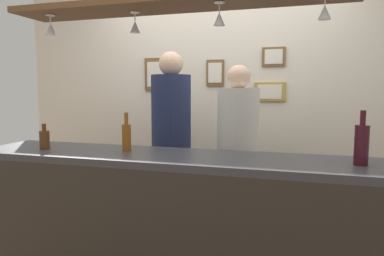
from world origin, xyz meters
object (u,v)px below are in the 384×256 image
(picture_frame_lower_pair, at_px, (270,92))
(picture_frame_crest, at_px, (215,73))
(person_right_white_patterned_shirt, at_px, (238,145))
(bottle_beer_amber_tall, at_px, (127,136))
(bottle_beer_brown_stubby, at_px, (45,139))
(picture_frame_caricature, at_px, (156,74))
(person_left_navy_shirt, at_px, (171,133))
(bottle_wine_dark_red, at_px, (362,144))
(picture_frame_upper_small, at_px, (274,57))

(picture_frame_lower_pair, xyz_separation_m, picture_frame_crest, (-0.54, 0.00, 0.19))
(person_right_white_patterned_shirt, xyz_separation_m, bottle_beer_amber_tall, (-0.64, -0.72, 0.14))
(bottle_beer_brown_stubby, xyz_separation_m, picture_frame_caricature, (0.23, 1.47, 0.50))
(bottle_beer_amber_tall, bearing_deg, person_left_navy_shirt, 85.35)
(bottle_wine_dark_red, height_order, picture_frame_crest, picture_frame_crest)
(bottle_beer_amber_tall, distance_m, picture_frame_lower_pair, 1.63)
(bottle_wine_dark_red, bearing_deg, bottle_beer_amber_tall, 178.43)
(bottle_beer_amber_tall, height_order, bottle_beer_brown_stubby, bottle_beer_amber_tall)
(person_left_navy_shirt, bearing_deg, picture_frame_crest, 69.54)
(person_right_white_patterned_shirt, height_order, picture_frame_crest, picture_frame_crest)
(bottle_wine_dark_red, xyz_separation_m, picture_frame_lower_pair, (-0.60, 1.40, 0.27))
(bottle_beer_amber_tall, relative_size, bottle_wine_dark_red, 0.87)
(person_right_white_patterned_shirt, bearing_deg, person_left_navy_shirt, 180.00)
(person_left_navy_shirt, bearing_deg, picture_frame_lower_pair, 39.44)
(picture_frame_caricature, relative_size, picture_frame_lower_pair, 1.13)
(picture_frame_caricature, bearing_deg, picture_frame_upper_small, 0.00)
(bottle_wine_dark_red, distance_m, picture_frame_lower_pair, 1.55)
(person_left_navy_shirt, xyz_separation_m, bottle_beer_brown_stubby, (-0.63, -0.83, 0.03))
(person_right_white_patterned_shirt, bearing_deg, bottle_wine_dark_red, -43.65)
(bottle_wine_dark_red, bearing_deg, picture_frame_lower_pair, 113.06)
(bottle_beer_amber_tall, xyz_separation_m, picture_frame_crest, (0.30, 1.36, 0.48))
(bottle_beer_brown_stubby, bearing_deg, picture_frame_lower_pair, 46.23)
(picture_frame_crest, bearing_deg, person_right_white_patterned_shirt, -62.06)
(person_right_white_patterned_shirt, height_order, picture_frame_lower_pair, person_right_white_patterned_shirt)
(picture_frame_upper_small, bearing_deg, bottle_beer_amber_tall, -122.52)
(bottle_wine_dark_red, height_order, picture_frame_caricature, picture_frame_caricature)
(picture_frame_lower_pair, bearing_deg, bottle_beer_amber_tall, -121.61)
(picture_frame_crest, bearing_deg, picture_frame_caricature, 180.00)
(bottle_beer_amber_tall, distance_m, bottle_beer_brown_stubby, 0.58)
(picture_frame_lower_pair, bearing_deg, person_right_white_patterned_shirt, -107.33)
(person_right_white_patterned_shirt, height_order, bottle_wine_dark_red, person_right_white_patterned_shirt)
(person_right_white_patterned_shirt, relative_size, picture_frame_lower_pair, 5.46)
(bottle_wine_dark_red, height_order, picture_frame_upper_small, picture_frame_upper_small)
(bottle_wine_dark_red, relative_size, bottle_beer_brown_stubby, 1.67)
(bottle_beer_amber_tall, xyz_separation_m, picture_frame_lower_pair, (0.84, 1.36, 0.29))
(person_left_navy_shirt, distance_m, picture_frame_upper_small, 1.24)
(picture_frame_upper_small, bearing_deg, picture_frame_crest, 180.00)
(person_right_white_patterned_shirt, xyz_separation_m, picture_frame_crest, (-0.34, 0.64, 0.62))
(person_right_white_patterned_shirt, height_order, bottle_beer_amber_tall, person_right_white_patterned_shirt)
(bottle_beer_brown_stubby, height_order, picture_frame_caricature, picture_frame_caricature)
(bottle_beer_amber_tall, relative_size, bottle_beer_brown_stubby, 1.44)
(picture_frame_crest, bearing_deg, bottle_beer_amber_tall, -102.34)
(person_left_navy_shirt, bearing_deg, bottle_beer_brown_stubby, -127.18)
(bottle_wine_dark_red, height_order, picture_frame_lower_pair, picture_frame_lower_pair)
(bottle_beer_brown_stubby, relative_size, picture_frame_upper_small, 0.82)
(person_left_navy_shirt, relative_size, picture_frame_lower_pair, 5.88)
(bottle_beer_brown_stubby, relative_size, picture_frame_crest, 0.69)
(bottle_beer_brown_stubby, bearing_deg, person_left_navy_shirt, 52.82)
(picture_frame_caricature, bearing_deg, picture_frame_crest, 0.00)
(bottle_beer_amber_tall, height_order, picture_frame_crest, picture_frame_crest)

